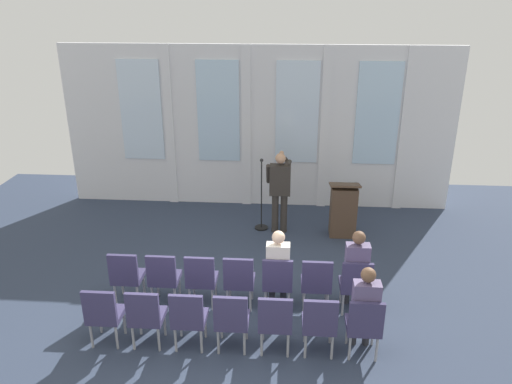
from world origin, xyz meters
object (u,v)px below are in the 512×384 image
(chair_r1_c6, at_px, (364,324))
(mic_stand, at_px, (261,214))
(chair_r0_c0, at_px, (126,274))
(audience_r1_c6, at_px, (365,306))
(chair_r1_c1, at_px, (146,314))
(chair_r1_c4, at_px, (275,320))
(chair_r0_c4, at_px, (278,280))
(chair_r1_c3, at_px, (232,318))
(chair_r1_c0, at_px, (104,312))
(chair_r0_c2, at_px, (201,277))
(chair_r0_c5, at_px, (316,281))
(audience_r0_c4, at_px, (278,265))
(speaker, at_px, (280,187))
(lectern, at_px, (343,210))
(audience_r0_c6, at_px, (356,267))
(chair_r1_c5, at_px, (320,322))
(chair_r0_c3, at_px, (239,278))
(chair_r0_c1, at_px, (164,276))
(chair_r0_c6, at_px, (356,283))
(chair_r1_c2, at_px, (188,316))

(chair_r1_c6, bearing_deg, mic_stand, 112.60)
(chair_r0_c0, xyz_separation_m, audience_r1_c6, (3.58, -0.93, 0.22))
(chair_r1_c1, relative_size, chair_r1_c4, 1.00)
(chair_r0_c4, relative_size, chair_r1_c3, 1.00)
(chair_r0_c4, distance_m, chair_r1_c0, 2.59)
(chair_r0_c2, distance_m, chair_r1_c4, 1.56)
(chair_r0_c5, distance_m, chair_r1_c4, 1.17)
(audience_r0_c4, relative_size, chair_r0_c5, 1.43)
(speaker, xyz_separation_m, chair_r1_c6, (1.24, -3.77, -0.46))
(lectern, height_order, chair_r0_c5, lectern)
(mic_stand, bearing_deg, chair_r1_c3, -92.54)
(chair_r0_c2, height_order, audience_r0_c4, audience_r0_c4)
(chair_r0_c2, bearing_deg, audience_r0_c6, 1.87)
(chair_r1_c5, bearing_deg, chair_r0_c3, 139.79)
(audience_r0_c4, bearing_deg, chair_r0_c1, -177.44)
(chair_r1_c0, height_order, chair_r1_c3, same)
(chair_r0_c0, bearing_deg, audience_r0_c4, 1.92)
(chair_r0_c1, xyz_separation_m, chair_r1_c0, (-0.60, -1.01, 0.00))
(chair_r0_c4, height_order, chair_r0_c6, same)
(speaker, height_order, chair_r1_c0, speaker)
(chair_r0_c3, distance_m, chair_r1_c0, 2.05)
(mic_stand, distance_m, chair_r1_c0, 4.36)
(audience_r0_c4, xyz_separation_m, audience_r0_c6, (1.19, -0.00, 0.02))
(chair_r0_c5, bearing_deg, chair_r1_c4, -120.61)
(chair_r1_c0, xyz_separation_m, audience_r1_c6, (3.58, 0.08, 0.22))
(chair_r0_c3, distance_m, audience_r0_c6, 1.81)
(chair_r1_c4, bearing_deg, chair_r0_c6, 40.21)
(mic_stand, xyz_separation_m, chair_r0_c0, (-1.96, -2.88, 0.20))
(chair_r1_c3, distance_m, chair_r1_c6, 1.79)
(audience_r0_c4, bearing_deg, chair_r0_c3, -172.37)
(chair_r1_c2, bearing_deg, audience_r0_c6, 24.48)
(chair_r1_c6, bearing_deg, audience_r0_c6, 90.00)
(chair_r1_c3, relative_size, chair_r1_c6, 1.00)
(chair_r1_c3, bearing_deg, audience_r1_c6, 2.53)
(audience_r0_c4, height_order, chair_r0_c6, audience_r0_c4)
(speaker, bearing_deg, audience_r0_c4, -89.05)
(chair_r0_c1, distance_m, chair_r0_c4, 1.79)
(chair_r0_c3, height_order, chair_r1_c6, same)
(chair_r1_c5, bearing_deg, mic_stand, 104.72)
(chair_r0_c6, distance_m, chair_r1_c2, 2.59)
(speaker, height_order, chair_r1_c3, speaker)
(audience_r0_c4, bearing_deg, chair_r0_c5, -7.63)
(mic_stand, distance_m, audience_r1_c6, 4.16)
(chair_r0_c0, relative_size, chair_r0_c4, 1.00)
(chair_r1_c2, xyz_separation_m, chair_r1_c6, (2.38, 0.00, 0.00))
(chair_r0_c5, xyz_separation_m, chair_r1_c2, (-1.79, -1.01, 0.00))
(chair_r1_c1, distance_m, chair_r1_c2, 0.60)
(lectern, relative_size, chair_r1_c5, 1.23)
(chair_r0_c4, xyz_separation_m, chair_r1_c3, (-0.60, -1.01, 0.00))
(chair_r0_c5, bearing_deg, chair_r1_c0, -161.32)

